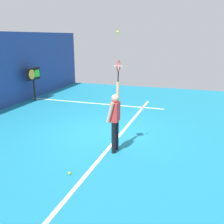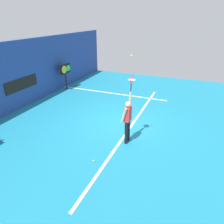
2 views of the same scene
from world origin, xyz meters
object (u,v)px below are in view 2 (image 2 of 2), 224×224
object	(u,v)px
tennis_player	(128,118)
tennis_racket	(131,81)
spare_ball	(94,161)
scoreboard_clock	(65,70)
tennis_ball	(132,56)

from	to	relation	value
tennis_player	tennis_racket	bearing A→B (deg)	-0.85
tennis_player	spare_ball	xyz separation A→B (m)	(-1.64, 0.63, -0.98)
scoreboard_clock	spare_ball	distance (m)	8.28
tennis_racket	tennis_ball	world-z (taller)	tennis_ball
tennis_ball	scoreboard_clock	bearing A→B (deg)	51.67
tennis_racket	tennis_player	bearing A→B (deg)	179.15
tennis_player	spare_ball	distance (m)	2.01
tennis_racket	spare_ball	distance (m)	3.11
spare_ball	tennis_ball	bearing A→B (deg)	-23.77
tennis_racket	scoreboard_clock	distance (m)	7.39
scoreboard_clock	spare_ball	world-z (taller)	scoreboard_clock
tennis_racket	spare_ball	bearing A→B (deg)	161.71
tennis_player	tennis_racket	size ratio (longest dim) A/B	3.24
tennis_player	scoreboard_clock	distance (m)	7.49
spare_ball	tennis_racket	bearing A→B (deg)	-18.29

